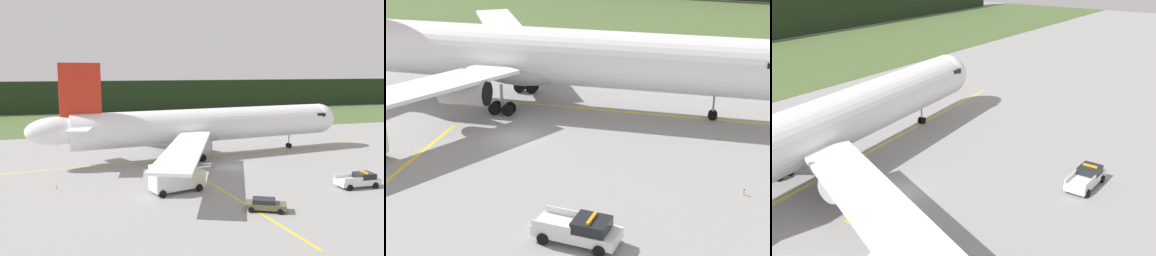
{
  "view_description": "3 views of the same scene",
  "coord_description": "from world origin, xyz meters",
  "views": [
    {
      "loc": [
        -22.39,
        -53.53,
        14.58
      ],
      "look_at": [
        -3.84,
        8.22,
        4.96
      ],
      "focal_mm": 36.87,
      "sensor_mm": 36.0,
      "label": 1
    },
    {
      "loc": [
        21.97,
        -42.99,
        20.02
      ],
      "look_at": [
        7.55,
        -4.15,
        3.51
      ],
      "focal_mm": 54.29,
      "sensor_mm": 36.0,
      "label": 2
    },
    {
      "loc": [
        -29.26,
        -27.54,
        21.49
      ],
      "look_at": [
        7.52,
        -1.93,
        4.65
      ],
      "focal_mm": 43.78,
      "sensor_mm": 36.0,
      "label": 3
    }
  ],
  "objects": [
    {
      "name": "ground",
      "position": [
        0.0,
        0.0,
        0.0
      ],
      "size": [
        320.0,
        320.0,
        0.0
      ],
      "primitive_type": "plane",
      "color": "gray"
    },
    {
      "name": "taxiway_centerline_main",
      "position": [
        -1.02,
        8.96,
        0.0
      ],
      "size": [
        71.24,
        7.99,
        0.01
      ],
      "primitive_type": "cube",
      "rotation": [
        0.0,
        0.0,
        0.11
      ],
      "color": "yellow",
      "rests_on": "ground"
    },
    {
      "name": "airliner",
      "position": [
        -1.65,
        8.89,
        5.15
      ],
      "size": [
        55.3,
        52.56,
        15.54
      ],
      "color": "white",
      "rests_on": "ground"
    },
    {
      "name": "ops_pickup_truck",
      "position": [
        11.3,
        -13.89,
        0.9
      ],
      "size": [
        5.47,
        2.48,
        1.94
      ],
      "color": "silver",
      "rests_on": "ground"
    },
    {
      "name": "taxiway_edge_light_east",
      "position": [
        20.26,
        -3.95,
        0.26
      ],
      "size": [
        0.12,
        0.12,
        0.48
      ],
      "color": "yellow",
      "rests_on": "ground"
    }
  ]
}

